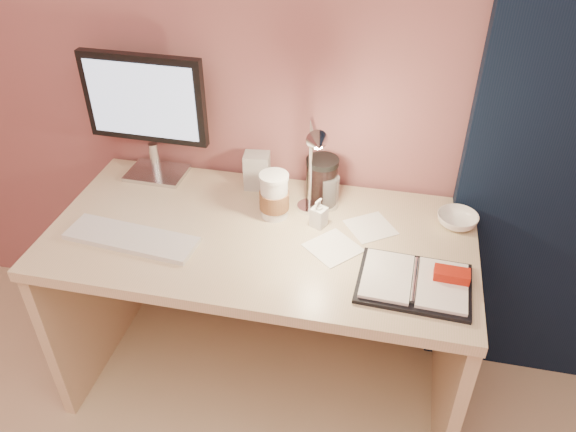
% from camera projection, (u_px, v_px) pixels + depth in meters
% --- Properties ---
extents(desk, '(1.40, 0.70, 0.73)m').
position_uv_depth(desk, '(267.00, 270.00, 2.04)').
color(desk, beige).
rests_on(desk, ground).
extents(monitor, '(0.45, 0.16, 0.47)m').
position_uv_depth(monitor, '(146.00, 106.00, 1.98)').
color(monitor, silver).
rests_on(monitor, desk).
extents(keyboard, '(0.45, 0.17, 0.02)m').
position_uv_depth(keyboard, '(131.00, 238.00, 1.81)').
color(keyboard, silver).
rests_on(keyboard, desk).
extents(planner, '(0.34, 0.26, 0.05)m').
position_uv_depth(planner, '(417.00, 282.00, 1.64)').
color(planner, black).
rests_on(planner, desk).
extents(paper_a, '(0.19, 0.19, 0.00)m').
position_uv_depth(paper_a, '(371.00, 227.00, 1.87)').
color(paper_a, white).
rests_on(paper_a, desk).
extents(paper_c, '(0.21, 0.21, 0.00)m').
position_uv_depth(paper_c, '(333.00, 248.00, 1.78)').
color(paper_c, white).
rests_on(paper_c, desk).
extents(coffee_cup, '(0.10, 0.10, 0.16)m').
position_uv_depth(coffee_cup, '(274.00, 197.00, 1.89)').
color(coffee_cup, silver).
rests_on(coffee_cup, desk).
extents(clear_cup, '(0.07, 0.07, 0.12)m').
position_uv_depth(clear_cup, '(329.00, 192.00, 1.94)').
color(clear_cup, white).
rests_on(clear_cup, desk).
extents(bowl, '(0.14, 0.14, 0.04)m').
position_uv_depth(bowl, '(457.00, 220.00, 1.87)').
color(bowl, white).
rests_on(bowl, desk).
extents(lotion_bottle, '(0.06, 0.06, 0.10)m').
position_uv_depth(lotion_bottle, '(319.00, 213.00, 1.85)').
color(lotion_bottle, silver).
rests_on(lotion_bottle, desk).
extents(dark_jar, '(0.11, 0.11, 0.16)m').
position_uv_depth(dark_jar, '(322.00, 183.00, 1.95)').
color(dark_jar, black).
rests_on(dark_jar, desk).
extents(product_box, '(0.10, 0.08, 0.14)m').
position_uv_depth(product_box, '(257.00, 171.00, 2.04)').
color(product_box, '#B6B6B1').
rests_on(product_box, desk).
extents(desk_lamp, '(0.13, 0.23, 0.37)m').
position_uv_depth(desk_lamp, '(297.00, 163.00, 1.76)').
color(desk_lamp, silver).
rests_on(desk_lamp, desk).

